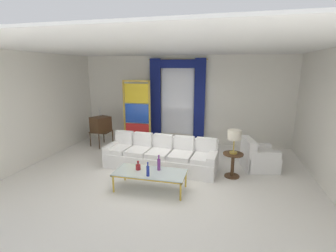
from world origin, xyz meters
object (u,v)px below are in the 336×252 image
Objects in this scene: peacock_figurine at (146,143)px; bottle_blue_decanter at (159,164)px; armchair_white at (257,158)px; stained_glass_divider at (137,115)px; couch_white_long at (161,156)px; bottle_crystal_tall at (138,167)px; round_side_table at (233,163)px; vintage_tv at (101,125)px; coffee_table at (150,173)px; bottle_amber_squat at (148,170)px; table_lamp_brass at (234,136)px.

bottle_blue_decanter is at bearing -65.18° from peacock_figurine.
armchair_white is 4.02m from stained_glass_divider.
couch_white_long is at bearing -168.45° from armchair_white.
stained_glass_divider is (-3.76, 1.18, 0.77)m from armchair_white.
bottle_crystal_tall is at bearing -146.90° from armchair_white.
bottle_blue_decanter is 0.58× the size of round_side_table.
stained_glass_divider is at bearing 162.55° from armchair_white.
armchair_white is at bearing -9.61° from vintage_tv.
bottle_blue_decanter is 0.26× the size of vintage_tv.
armchair_white is (2.21, 1.64, -0.26)m from bottle_blue_decanter.
bottle_amber_squat is (0.02, -0.21, 0.15)m from coffee_table.
couch_white_long reaches higher than armchair_white.
round_side_table reaches higher than peacock_figurine.
peacock_figurine is at bearing -40.23° from stained_glass_divider.
bottle_amber_squat reaches higher than peacock_figurine.
coffee_table is 2.68× the size of table_lamp_brass.
coffee_table is at bearing -9.36° from bottle_crystal_tall.
coffee_table is at bearing -45.43° from vintage_tv.
coffee_table is 2.56× the size of round_side_table.
bottle_crystal_tall is 0.40m from bottle_amber_squat.
coffee_table is at bearing 95.88° from bottle_amber_squat.
coffee_table is 0.27m from bottle_blue_decanter.
couch_white_long is 1.97m from table_lamp_brass.
peacock_figurine is at bearing 110.73° from coffee_table.
peacock_figurine is 1.05× the size of table_lamp_brass.
couch_white_long is at bearing 81.35° from bottle_crystal_tall.
table_lamp_brass is (1.70, 1.31, 0.50)m from bottle_amber_squat.
bottle_crystal_tall is 0.35× the size of peacock_figurine.
bottle_blue_decanter is 2.75m from peacock_figurine.
bottle_amber_squat is at bearing -139.74° from armchair_white.
vintage_tv is (-2.73, 2.48, 0.18)m from bottle_blue_decanter.
coffee_table is 0.31m from bottle_crystal_tall.
bottle_amber_squat is 2.20m from table_lamp_brass.
table_lamp_brass is at bearing 31.65° from bottle_blue_decanter.
table_lamp_brass is at bearing -29.07° from peacock_figurine.
bottle_amber_squat is 0.14× the size of stained_glass_divider.
round_side_table is at bearing 32.51° from coffee_table.
bottle_amber_squat is 0.51× the size of peacock_figurine.
table_lamp_brass is (1.57, 0.97, 0.48)m from bottle_blue_decanter.
couch_white_long is at bearing 94.74° from bottle_amber_squat.
bottle_crystal_tall is 3.44m from vintage_tv.
bottle_crystal_tall is 0.68× the size of bottle_amber_squat.
vintage_tv is at bearing 179.86° from peacock_figurine.
bottle_blue_decanter reaches higher than coffee_table.
couch_white_long is 2.21× the size of vintage_tv.
stained_glass_divider is at bearing 110.95° from bottle_crystal_tall.
couch_white_long is 5.00× the size of round_side_table.
armchair_white is at bearing 40.26° from bottle_amber_squat.
couch_white_long is 1.95× the size of coffee_table.
couch_white_long is 1.25m from bottle_crystal_tall.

